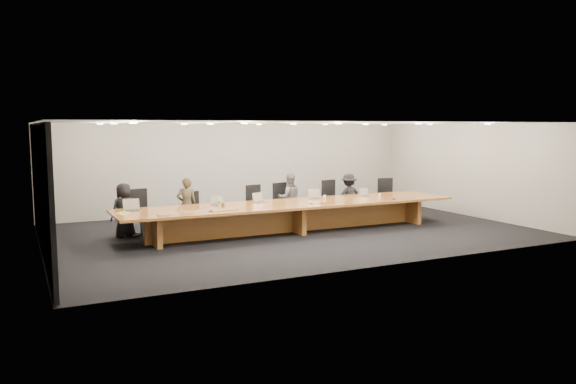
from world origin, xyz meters
The scene contains 29 objects.
ground centered at (0.00, 0.00, 0.00)m, with size 12.00×12.00×0.00m, color black.
back_wall centered at (0.00, 4.00, 1.40)m, with size 12.00×0.02×2.80m, color beige.
left_wall_panel centered at (-5.94, 0.00, 1.37)m, with size 0.08×7.84×2.74m, color black.
conference_table centered at (0.00, 0.00, 0.52)m, with size 9.00×1.80×0.75m.
chair_far_left centered at (-3.64, 1.17, 0.59)m, with size 0.60×0.60×1.18m, color black, non-canonical shape.
chair_left centered at (-2.20, 1.33, 0.51)m, with size 0.52×0.52×1.03m, color black, non-canonical shape.
chair_mid_left centered at (-0.46, 1.20, 0.57)m, with size 0.58×0.58×1.14m, color black, non-canonical shape.
chair_mid_right centered at (0.36, 1.21, 0.58)m, with size 0.59×0.59×1.16m, color black, non-canonical shape.
chair_right centered at (1.91, 1.16, 0.59)m, with size 0.60×0.60×1.18m, color black, non-canonical shape.
chair_far_right centered at (3.88, 1.22, 0.57)m, with size 0.58×0.58×1.14m, color black, non-canonical shape.
person_a centered at (-4.05, 1.17, 0.67)m, with size 0.65×0.42×1.34m, color black.
person_b centered at (-2.46, 1.22, 0.70)m, with size 0.51×0.34×1.40m, color #3A3020.
person_c centered at (0.52, 1.27, 0.70)m, with size 0.68×0.53×1.40m, color slate.
person_d centered at (2.41, 1.15, 0.66)m, with size 0.86×0.49×1.33m, color black.
laptop_a centered at (-4.00, 0.33, 0.90)m, with size 0.37×0.27×0.29m, color tan, non-canonical shape.
laptop_b centered at (-1.95, 0.37, 0.88)m, with size 0.32×0.23×0.25m, color tan, non-canonical shape.
laptop_c centered at (-0.73, 0.39, 0.88)m, with size 0.34×0.25×0.27m, color tan, non-canonical shape.
laptop_d centered at (0.89, 0.38, 0.89)m, with size 0.36×0.26×0.28m, color tan, non-canonical shape.
laptop_e centered at (2.44, 0.30, 0.87)m, with size 0.29×0.21×0.23m, color #B6A98B, non-canonical shape.
water_bottle centered at (-1.94, 0.17, 0.86)m, with size 0.07×0.07×0.22m, color silver.
amber_mug centered at (-1.88, 0.05, 0.80)m, with size 0.08×0.08×0.09m, color brown.
paper_cup_near centered at (1.15, 0.38, 0.80)m, with size 0.08×0.08×0.10m, color silver.
paper_cup_far centered at (2.75, 0.07, 0.80)m, with size 0.08×0.08×0.09m, color white.
notepad centered at (-4.26, 0.11, 0.76)m, with size 0.24×0.19×0.01m, color white.
lime_gadget centered at (-4.26, 0.09, 0.78)m, with size 0.16×0.09×0.03m, color #72D438.
av_box centered at (-3.52, -0.67, 0.77)m, with size 0.22×0.17×0.03m, color #A6A7AB.
mic_left centered at (-2.38, -0.53, 0.77)m, with size 0.12×0.12×0.03m, color black.
mic_center centered at (0.32, -0.39, 0.76)m, with size 0.10×0.10×0.03m, color black.
mic_right centered at (2.75, -0.59, 0.77)m, with size 0.14×0.14×0.03m, color black.
Camera 1 is at (-6.41, -12.80, 2.70)m, focal length 35.00 mm.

